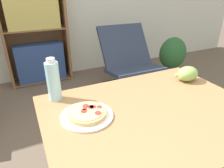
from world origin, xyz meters
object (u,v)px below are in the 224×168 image
at_px(grape_bunch, 187,74).
at_px(lounge_chair_far, 130,72).
at_px(potted_plant_floor, 172,55).
at_px(bookshelf, 36,34).
at_px(pizza_on_plate, 87,114).
at_px(drink_bottle, 53,81).

height_order(grape_bunch, lounge_chair_far, same).
xyz_separation_m(lounge_chair_far, potted_plant_floor, (0.87, 0.15, 0.08)).
relative_size(grape_bunch, potted_plant_floor, 0.23).
distance_m(lounge_chair_far, bookshelf, 1.46).
height_order(bookshelf, potted_plant_floor, bookshelf).
height_order(grape_bunch, potted_plant_floor, grape_bunch).
relative_size(pizza_on_plate, grape_bunch, 1.72).
distance_m(grape_bunch, bookshelf, 2.32).
bearing_deg(pizza_on_plate, lounge_chair_far, 52.70).
distance_m(grape_bunch, potted_plant_floor, 1.96).
height_order(drink_bottle, bookshelf, bookshelf).
relative_size(pizza_on_plate, drink_bottle, 1.06).
bearing_deg(potted_plant_floor, lounge_chair_far, -170.50).
relative_size(pizza_on_plate, lounge_chair_far, 0.30).
xyz_separation_m(grape_bunch, lounge_chair_far, (0.34, 1.32, -0.54)).
relative_size(pizza_on_plate, potted_plant_floor, 0.40).
distance_m(grape_bunch, lounge_chair_far, 1.47).
xyz_separation_m(grape_bunch, drink_bottle, (-0.86, 0.13, 0.07)).
distance_m(drink_bottle, potted_plant_floor, 2.52).
distance_m(pizza_on_plate, lounge_chair_far, 1.87).
height_order(grape_bunch, bookshelf, bookshelf).
distance_m(grape_bunch, drink_bottle, 0.87).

